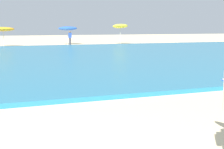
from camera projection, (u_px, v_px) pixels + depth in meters
beach_umbrella_2 at (3, 29)px, 36.70m from camera, size 2.24×2.25×2.04m
beach_umbrella_3 at (68, 28)px, 41.63m from camera, size 2.17×2.18×2.08m
beach_umbrella_4 at (120, 26)px, 42.57m from camera, size 1.77×1.80×2.41m
beachgoer_near_row_left at (70, 38)px, 38.98m from camera, size 0.32×0.20×1.58m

